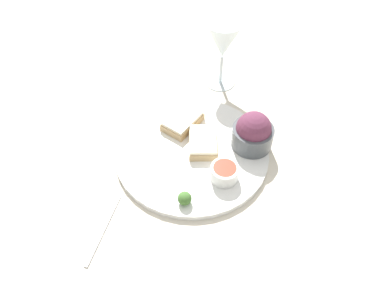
{
  "coord_description": "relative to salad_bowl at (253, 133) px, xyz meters",
  "views": [
    {
      "loc": [
        -0.55,
        0.02,
        0.66
      ],
      "look_at": [
        0.0,
        0.0,
        0.03
      ],
      "focal_mm": 35.0,
      "sensor_mm": 36.0,
      "label": 1
    }
  ],
  "objects": [
    {
      "name": "fork",
      "position": [
        -0.2,
        0.32,
        -0.05
      ],
      "size": [
        0.16,
        0.06,
        0.01
      ],
      "color": "silver",
      "rests_on": "ground_plane"
    },
    {
      "name": "salad_bowl",
      "position": [
        0.0,
        0.0,
        0.0
      ],
      "size": [
        0.09,
        0.09,
        0.09
      ],
      "color": "#4C5156",
      "rests_on": "dinner_plate"
    },
    {
      "name": "sauce_ramekin",
      "position": [
        -0.09,
        0.07,
        -0.02
      ],
      "size": [
        0.06,
        0.06,
        0.04
      ],
      "color": "white",
      "rests_on": "dinner_plate"
    },
    {
      "name": "dinner_plate",
      "position": [
        -0.01,
        0.14,
        -0.05
      ],
      "size": [
        0.35,
        0.35,
        0.01
      ],
      "color": "white",
      "rests_on": "ground_plane"
    },
    {
      "name": "cheese_toast_near",
      "position": [
        -0.0,
        0.11,
        -0.03
      ],
      "size": [
        0.09,
        0.07,
        0.03
      ],
      "color": "tan",
      "rests_on": "dinner_plate"
    },
    {
      "name": "cheese_toast_far",
      "position": [
        0.07,
        0.16,
        -0.03
      ],
      "size": [
        0.11,
        0.11,
        0.03
      ],
      "color": "tan",
      "rests_on": "dinner_plate"
    },
    {
      "name": "ground_plane",
      "position": [
        -0.01,
        0.14,
        -0.05
      ],
      "size": [
        4.0,
        4.0,
        0.0
      ],
      "primitive_type": "plane",
      "color": "beige"
    },
    {
      "name": "wine_glass",
      "position": [
        0.24,
        0.05,
        0.08
      ],
      "size": [
        0.1,
        0.1,
        0.18
      ],
      "color": "silver",
      "rests_on": "ground_plane"
    },
    {
      "name": "garnish",
      "position": [
        -0.15,
        0.16,
        -0.02
      ],
      "size": [
        0.03,
        0.03,
        0.03
      ],
      "color": "#477533",
      "rests_on": "dinner_plate"
    }
  ]
}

